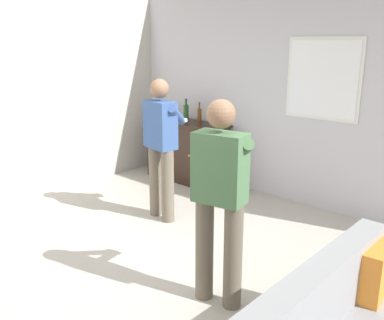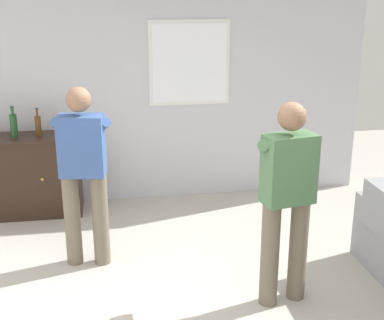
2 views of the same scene
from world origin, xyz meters
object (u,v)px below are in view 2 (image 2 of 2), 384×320
sideboard_cabinet (21,176)px  bottle_wine_green (14,125)px  bottle_liquor_amber (38,125)px  person_standing_left (83,169)px  person_standing_right (287,195)px

sideboard_cabinet → bottle_wine_green: size_ratio=4.00×
sideboard_cabinet → bottle_liquor_amber: 0.63m
person_standing_left → bottle_liquor_amber: bearing=112.6°
bottle_wine_green → person_standing_right: bearing=-42.1°
bottle_wine_green → person_standing_left: size_ratio=0.20×
bottle_wine_green → person_standing_left: (0.78, -1.26, -0.12)m
person_standing_left → person_standing_right: same height
sideboard_cabinet → bottle_wine_green: (-0.01, -0.00, 0.60)m
sideboard_cabinet → bottle_liquor_amber: size_ratio=4.38×
bottle_liquor_amber → person_standing_left: size_ratio=0.19×
sideboard_cabinet → person_standing_right: person_standing_right is taller
sideboard_cabinet → person_standing_left: bearing=-58.6°
sideboard_cabinet → person_standing_right: bearing=-42.3°
bottle_liquor_amber → person_standing_left: 1.38m
bottle_wine_green → person_standing_right: 3.22m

